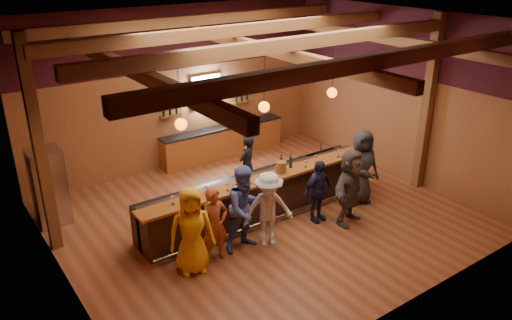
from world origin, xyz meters
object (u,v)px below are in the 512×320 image
object	(u,v)px
customer_redvest	(215,225)
customer_brown	(350,187)
customer_white	(268,209)
bottle_a	(281,164)
customer_orange	(191,230)
bartender	(247,164)
stainless_fridge	(49,187)
customer_navy	(318,191)
bar_counter	(260,194)
ice_bucket	(281,167)
back_bar_cabinet	(223,142)
customer_dark	(361,167)
customer_denim	(245,208)

from	to	relation	value
customer_redvest	customer_brown	xyz separation A→B (m)	(3.28, -0.47, 0.11)
customer_white	bottle_a	distance (m)	1.54
customer_orange	bartender	xyz separation A→B (m)	(2.79, 2.20, -0.11)
stainless_fridge	customer_redvest	distance (m)	4.14
customer_orange	customer_navy	xyz separation A→B (m)	(3.28, 0.08, -0.14)
bar_counter	bottle_a	distance (m)	0.89
ice_bucket	back_bar_cabinet	bearing A→B (deg)	78.02
customer_dark	customer_brown	bearing A→B (deg)	-131.54
customer_orange	customer_dark	distance (m)	4.80
bar_counter	customer_white	xyz separation A→B (m)	(-0.63, -1.17, 0.31)
back_bar_cabinet	bartender	distance (m)	2.58
bar_counter	customer_orange	bearing A→B (deg)	-155.81
customer_white	bar_counter	bearing A→B (deg)	82.13
customer_redvest	customer_white	size ratio (longest dim) A/B	0.95
bottle_a	back_bar_cabinet	bearing A→B (deg)	79.23
customer_brown	bartender	world-z (taller)	customer_brown
customer_orange	bottle_a	size ratio (longest dim) A/B	4.93
customer_denim	customer_orange	bearing A→B (deg)	-177.65
customer_brown	ice_bucket	distance (m)	1.62
customer_white	ice_bucket	size ratio (longest dim) A/B	6.29
back_bar_cabinet	customer_orange	size ratio (longest dim) A/B	2.23
customer_brown	bottle_a	xyz separation A→B (m)	(-0.97, 1.30, 0.35)
stainless_fridge	bottle_a	bearing A→B (deg)	-29.72
stainless_fridge	bartender	size ratio (longest dim) A/B	1.14
back_bar_cabinet	customer_orange	xyz separation A→B (m)	(-3.57, -4.64, 0.42)
customer_redvest	customer_navy	xyz separation A→B (m)	(2.73, 0.01, -0.04)
bar_counter	ice_bucket	bearing A→B (deg)	-41.30
back_bar_cabinet	customer_white	size ratio (longest dim) A/B	2.39
customer_orange	customer_dark	size ratio (longest dim) A/B	0.96
customer_dark	customer_redvest	bearing A→B (deg)	-161.72
customer_redvest	bartender	size ratio (longest dim) A/B	1.01
bar_counter	customer_navy	xyz separation A→B (m)	(0.89, -1.00, 0.23)
customer_orange	bottle_a	world-z (taller)	customer_orange
bottle_a	bartender	bearing A→B (deg)	93.34
customer_brown	bottle_a	distance (m)	1.66
customer_brown	ice_bucket	bearing A→B (deg)	117.49
ice_bucket	customer_brown	bearing A→B (deg)	-46.83
customer_dark	bartender	world-z (taller)	customer_dark
bar_counter	back_bar_cabinet	bearing A→B (deg)	71.66
ice_bucket	bar_counter	bearing A→B (deg)	138.70
customer_redvest	stainless_fridge	bearing A→B (deg)	124.31
bar_counter	stainless_fridge	size ratio (longest dim) A/B	3.50
customer_redvest	customer_brown	distance (m)	3.31
stainless_fridge	customer_redvest	bearing A→B (deg)	-56.52
customer_denim	customer_dark	xyz separation A→B (m)	(3.50, 0.12, -0.00)
back_bar_cabinet	customer_redvest	bearing A→B (deg)	-123.40
customer_navy	bartender	xyz separation A→B (m)	(-0.50, 2.13, 0.04)
customer_white	customer_redvest	bearing A→B (deg)	-167.08
customer_brown	bartender	distance (m)	2.81
bar_counter	customer_dark	xyz separation A→B (m)	(2.41, -0.87, 0.41)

